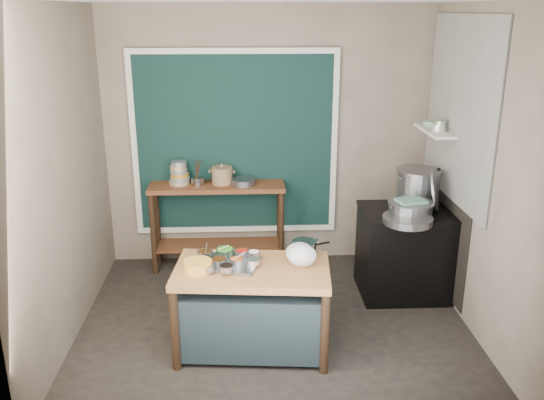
{
  "coord_description": "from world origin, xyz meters",
  "views": [
    {
      "loc": [
        -0.24,
        -4.64,
        2.73
      ],
      "look_at": [
        -0.01,
        0.25,
        1.11
      ],
      "focal_mm": 38.0,
      "sensor_mm": 36.0,
      "label": 1
    }
  ],
  "objects_px": {
    "utensil_cup": "(198,181)",
    "steamer": "(411,209)",
    "prep_table": "(252,309)",
    "yellow_basin": "(198,266)",
    "saucepan": "(304,248)",
    "back_counter": "(218,226)",
    "condiment_tray": "(227,264)",
    "ceramic_crock": "(222,176)",
    "stock_pot": "(418,187)",
    "stove_block": "(407,254)"
  },
  "relations": [
    {
      "from": "back_counter",
      "to": "utensil_cup",
      "type": "relative_size",
      "value": 10.23
    },
    {
      "from": "prep_table",
      "to": "stove_block",
      "type": "height_order",
      "value": "stove_block"
    },
    {
      "from": "back_counter",
      "to": "ceramic_crock",
      "type": "height_order",
      "value": "ceramic_crock"
    },
    {
      "from": "condiment_tray",
      "to": "yellow_basin",
      "type": "bearing_deg",
      "value": -155.06
    },
    {
      "from": "ceramic_crock",
      "to": "prep_table",
      "type": "bearing_deg",
      "value": -80.29
    },
    {
      "from": "stock_pot",
      "to": "stove_block",
      "type": "bearing_deg",
      "value": -120.15
    },
    {
      "from": "stove_block",
      "to": "stock_pot",
      "type": "bearing_deg",
      "value": 59.85
    },
    {
      "from": "back_counter",
      "to": "utensil_cup",
      "type": "xyz_separation_m",
      "value": [
        -0.2,
        -0.01,
        0.52
      ]
    },
    {
      "from": "saucepan",
      "to": "ceramic_crock",
      "type": "xyz_separation_m",
      "value": [
        -0.74,
        1.47,
        0.22
      ]
    },
    {
      "from": "prep_table",
      "to": "stock_pot",
      "type": "bearing_deg",
      "value": 39.87
    },
    {
      "from": "stock_pot",
      "to": "ceramic_crock",
      "type": "bearing_deg",
      "value": 164.16
    },
    {
      "from": "stove_block",
      "to": "steamer",
      "type": "distance_m",
      "value": 0.55
    },
    {
      "from": "condiment_tray",
      "to": "saucepan",
      "type": "height_order",
      "value": "saucepan"
    },
    {
      "from": "prep_table",
      "to": "steamer",
      "type": "relative_size",
      "value": 2.86
    },
    {
      "from": "yellow_basin",
      "to": "saucepan",
      "type": "distance_m",
      "value": 0.93
    },
    {
      "from": "condiment_tray",
      "to": "yellow_basin",
      "type": "xyz_separation_m",
      "value": [
        -0.23,
        -0.11,
        0.03
      ]
    },
    {
      "from": "yellow_basin",
      "to": "utensil_cup",
      "type": "xyz_separation_m",
      "value": [
        -0.12,
        1.72,
        0.2
      ]
    },
    {
      "from": "yellow_basin",
      "to": "ceramic_crock",
      "type": "height_order",
      "value": "ceramic_crock"
    },
    {
      "from": "steamer",
      "to": "condiment_tray",
      "type": "bearing_deg",
      "value": -156.7
    },
    {
      "from": "yellow_basin",
      "to": "utensil_cup",
      "type": "distance_m",
      "value": 1.74
    },
    {
      "from": "utensil_cup",
      "to": "ceramic_crock",
      "type": "height_order",
      "value": "ceramic_crock"
    },
    {
      "from": "stove_block",
      "to": "yellow_basin",
      "type": "xyz_separation_m",
      "value": [
        -1.98,
        -1.0,
        0.37
      ]
    },
    {
      "from": "yellow_basin",
      "to": "utensil_cup",
      "type": "height_order",
      "value": "utensil_cup"
    },
    {
      "from": "condiment_tray",
      "to": "steamer",
      "type": "relative_size",
      "value": 1.13
    },
    {
      "from": "prep_table",
      "to": "yellow_basin",
      "type": "bearing_deg",
      "value": -168.15
    },
    {
      "from": "utensil_cup",
      "to": "steamer",
      "type": "xyz_separation_m",
      "value": [
        2.06,
        -0.88,
        -0.04
      ]
    },
    {
      "from": "prep_table",
      "to": "yellow_basin",
      "type": "relative_size",
      "value": 5.42
    },
    {
      "from": "condiment_tray",
      "to": "utensil_cup",
      "type": "bearing_deg",
      "value": 102.27
    },
    {
      "from": "condiment_tray",
      "to": "ceramic_crock",
      "type": "xyz_separation_m",
      "value": [
        -0.09,
        1.66,
        0.27
      ]
    },
    {
      "from": "utensil_cup",
      "to": "yellow_basin",
      "type": "bearing_deg",
      "value": -85.98
    },
    {
      "from": "stove_block",
      "to": "utensil_cup",
      "type": "height_order",
      "value": "utensil_cup"
    },
    {
      "from": "ceramic_crock",
      "to": "steamer",
      "type": "bearing_deg",
      "value": -27.21
    },
    {
      "from": "prep_table",
      "to": "stock_pot",
      "type": "height_order",
      "value": "stock_pot"
    },
    {
      "from": "stove_block",
      "to": "stock_pot",
      "type": "xyz_separation_m",
      "value": [
        0.12,
        0.21,
        0.63
      ]
    },
    {
      "from": "prep_table",
      "to": "steamer",
      "type": "bearing_deg",
      "value": 32.88
    },
    {
      "from": "yellow_basin",
      "to": "stock_pot",
      "type": "relative_size",
      "value": 0.51
    },
    {
      "from": "steamer",
      "to": "prep_table",
      "type": "bearing_deg",
      "value": -152.28
    },
    {
      "from": "utensil_cup",
      "to": "stock_pot",
      "type": "xyz_separation_m",
      "value": [
        2.22,
        -0.51,
        0.06
      ]
    },
    {
      "from": "saucepan",
      "to": "ceramic_crock",
      "type": "relative_size",
      "value": 0.91
    },
    {
      "from": "stove_block",
      "to": "steamer",
      "type": "height_order",
      "value": "steamer"
    },
    {
      "from": "back_counter",
      "to": "condiment_tray",
      "type": "xyz_separation_m",
      "value": [
        0.15,
        -1.62,
        0.29
      ]
    },
    {
      "from": "yellow_basin",
      "to": "saucepan",
      "type": "relative_size",
      "value": 1.05
    },
    {
      "from": "prep_table",
      "to": "back_counter",
      "type": "relative_size",
      "value": 0.86
    },
    {
      "from": "back_counter",
      "to": "stove_block",
      "type": "xyz_separation_m",
      "value": [
        1.9,
        -0.73,
        -0.05
      ]
    },
    {
      "from": "back_counter",
      "to": "stock_pot",
      "type": "height_order",
      "value": "stock_pot"
    },
    {
      "from": "condiment_tray",
      "to": "steamer",
      "type": "height_order",
      "value": "steamer"
    },
    {
      "from": "ceramic_crock",
      "to": "back_counter",
      "type": "bearing_deg",
      "value": -144.93
    },
    {
      "from": "stock_pot",
      "to": "yellow_basin",
      "type": "bearing_deg",
      "value": -150.1
    },
    {
      "from": "utensil_cup",
      "to": "stock_pot",
      "type": "distance_m",
      "value": 2.28
    },
    {
      "from": "saucepan",
      "to": "utensil_cup",
      "type": "height_order",
      "value": "utensil_cup"
    }
  ]
}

